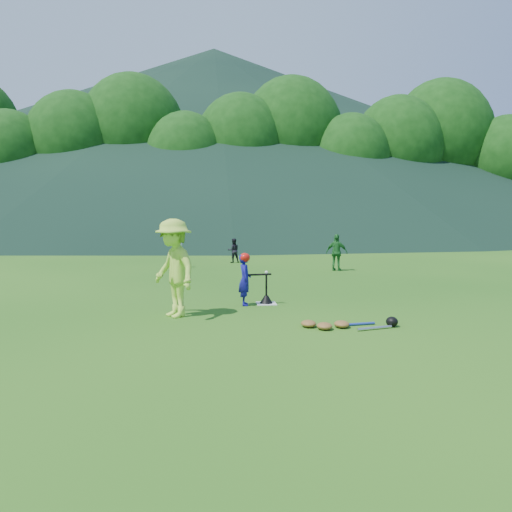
{
  "coord_description": "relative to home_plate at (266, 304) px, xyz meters",
  "views": [
    {
      "loc": [
        -1.33,
        -11.34,
        2.12
      ],
      "look_at": [
        0.0,
        2.5,
        0.9
      ],
      "focal_mm": 35.0,
      "sensor_mm": 36.0,
      "label": 1
    }
  ],
  "objects": [
    {
      "name": "distant_hills",
      "position": [
        -7.63,
        81.81,
        14.97
      ],
      "size": [
        155.0,
        140.0,
        32.0
      ],
      "color": "black",
      "rests_on": "ground"
    },
    {
      "name": "ground",
      "position": [
        0.0,
        0.0,
        -0.01
      ],
      "size": [
        120.0,
        120.0,
        0.0
      ],
      "primitive_type": "plane",
      "color": "#1C5112",
      "rests_on": "ground"
    },
    {
      "name": "fielder_c",
      "position": [
        3.32,
        6.33,
        0.66
      ],
      "size": [
        0.84,
        0.65,
        1.33
      ],
      "primitive_type": "imported",
      "rotation": [
        0.0,
        0.0,
        2.65
      ],
      "color": "#206B28",
      "rests_on": "ground"
    },
    {
      "name": "adult_coach",
      "position": [
        -2.03,
        -1.22,
        0.99
      ],
      "size": [
        1.33,
        1.48,
        1.99
      ],
      "primitive_type": "imported",
      "rotation": [
        0.0,
        0.0,
        -0.98
      ],
      "color": "#B2E242",
      "rests_on": "ground"
    },
    {
      "name": "fielder_a",
      "position": [
        -2.45,
        7.87,
        0.5
      ],
      "size": [
        0.59,
        0.52,
        1.02
      ],
      "primitive_type": "imported",
      "rotation": [
        0.0,
        0.0,
        3.62
      ],
      "color": "silver",
      "rests_on": "ground"
    },
    {
      "name": "equipment_pile",
      "position": [
        1.11,
        -2.5,
        0.06
      ],
      "size": [
        1.8,
        0.61,
        0.19
      ],
      "color": "olive",
      "rests_on": "ground"
    },
    {
      "name": "outfield_fence",
      "position": [
        0.0,
        28.0,
        0.69
      ],
      "size": [
        70.07,
        0.08,
        1.33
      ],
      "color": "gray",
      "rests_on": "ground"
    },
    {
      "name": "baseball",
      "position": [
        0.0,
        0.0,
        0.73
      ],
      "size": [
        0.08,
        0.08,
        0.08
      ],
      "primitive_type": "sphere",
      "color": "white",
      "rests_on": "batting_tee"
    },
    {
      "name": "home_plate",
      "position": [
        0.0,
        0.0,
        0.0
      ],
      "size": [
        0.45,
        0.45,
        0.02
      ],
      "primitive_type": "cube",
      "color": "silver",
      "rests_on": "ground"
    },
    {
      "name": "tree_line",
      "position": [
        0.2,
        33.83,
        8.2
      ],
      "size": [
        70.04,
        11.4,
        14.82
      ],
      "color": "#382314",
      "rests_on": "ground"
    },
    {
      "name": "fielder_b",
      "position": [
        -0.27,
        9.63,
        0.5
      ],
      "size": [
        0.55,
        0.46,
        1.02
      ],
      "primitive_type": "imported",
      "rotation": [
        0.0,
        0.0,
        3.29
      ],
      "color": "black",
      "rests_on": "ground"
    },
    {
      "name": "batting_tee",
      "position": [
        0.0,
        0.0,
        0.12
      ],
      "size": [
        0.3,
        0.3,
        0.68
      ],
      "color": "black",
      "rests_on": "home_plate"
    },
    {
      "name": "batter_gear",
      "position": [
        -0.48,
        -0.1,
        1.05
      ],
      "size": [
        0.73,
        0.26,
        0.54
      ],
      "color": "red",
      "rests_on": "ground"
    },
    {
      "name": "batter_child",
      "position": [
        -0.51,
        -0.11,
        0.58
      ],
      "size": [
        0.28,
        0.43,
        1.17
      ],
      "primitive_type": "imported",
      "rotation": [
        0.0,
        0.0,
        1.57
      ],
      "color": "navy",
      "rests_on": "ground"
    }
  ]
}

